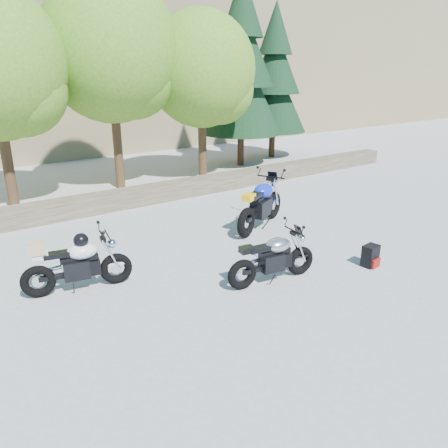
{
  "coord_description": "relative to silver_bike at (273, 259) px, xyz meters",
  "views": [
    {
      "loc": [
        -4.54,
        -5.59,
        3.62
      ],
      "look_at": [
        0.2,
        1.0,
        0.75
      ],
      "focal_mm": 35.0,
      "sensor_mm": 36.0,
      "label": 1
    }
  ],
  "objects": [
    {
      "name": "blue_bike",
      "position": [
        1.72,
        2.36,
        0.12
      ],
      "size": [
        2.14,
        1.15,
        1.15
      ],
      "rotation": [
        0.0,
        0.0,
        0.44
      ],
      "color": "black",
      "rests_on": "ground"
    },
    {
      "name": "stone_wall",
      "position": [
        -0.33,
        5.82,
        -0.19
      ],
      "size": [
        22.0,
        0.55,
        0.5
      ],
      "primitive_type": "cube",
      "color": "#433D2C",
      "rests_on": "ground"
    },
    {
      "name": "silver_bike",
      "position": [
        0.0,
        0.0,
        0.0
      ],
      "size": [
        1.81,
        0.57,
        0.91
      ],
      "rotation": [
        0.0,
        0.0,
        -0.14
      ],
      "color": "black",
      "rests_on": "ground"
    },
    {
      "name": "conifer_near",
      "position": [
        5.87,
        8.52,
        3.24
      ],
      "size": [
        3.17,
        3.17,
        7.06
      ],
      "color": "#382314",
      "rests_on": "ground"
    },
    {
      "name": "conifer_far",
      "position": [
        8.07,
        9.12,
        2.83
      ],
      "size": [
        2.82,
        2.82,
        6.27
      ],
      "color": "#382314",
      "rests_on": "ground"
    },
    {
      "name": "ground",
      "position": [
        -0.33,
        0.32,
        -0.44
      ],
      "size": [
        90.0,
        90.0,
        0.0
      ],
      "primitive_type": "plane",
      "color": "gray",
      "rests_on": "ground"
    },
    {
      "name": "hillside",
      "position": [
        2.67,
        28.32,
        7.06
      ],
      "size": [
        80.0,
        30.0,
        15.0
      ],
      "primitive_type": "cube",
      "color": "olive",
      "rests_on": "ground"
    },
    {
      "name": "tree_decid_right",
      "position": [
        3.38,
        7.25,
        3.06
      ],
      "size": [
        3.54,
        3.54,
        5.41
      ],
      "color": "#382314",
      "rests_on": "ground"
    },
    {
      "name": "tree_decid_mid",
      "position": [
        0.58,
        7.85,
        3.6
      ],
      "size": [
        4.08,
        4.08,
        6.24
      ],
      "color": "#382314",
      "rests_on": "ground"
    },
    {
      "name": "white_bike",
      "position": [
        -2.95,
        1.71,
        0.07
      ],
      "size": [
        1.85,
        0.66,
        1.03
      ],
      "rotation": [
        0.0,
        0.0,
        -0.21
      ],
      "color": "black",
      "rests_on": "ground"
    },
    {
      "name": "backpack",
      "position": [
        1.98,
        -0.62,
        -0.23
      ],
      "size": [
        0.34,
        0.3,
        0.43
      ],
      "rotation": [
        0.0,
        0.0,
        0.11
      ],
      "color": "black",
      "rests_on": "ground"
    }
  ]
}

